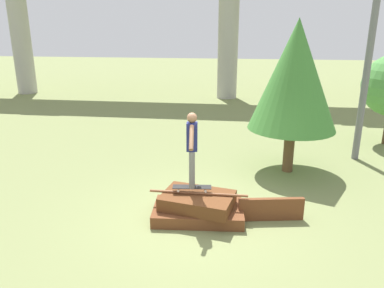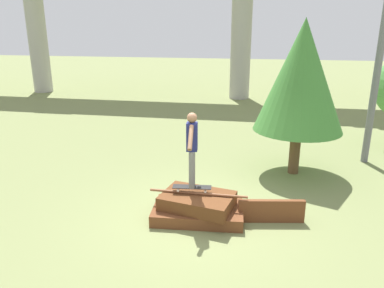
# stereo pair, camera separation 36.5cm
# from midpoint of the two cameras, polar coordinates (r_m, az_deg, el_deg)

# --- Properties ---
(ground_plane) EXTENTS (80.00, 80.00, 0.00)m
(ground_plane) POSITION_cam_midpoint_polar(r_m,az_deg,el_deg) (8.21, 2.21, -11.16)
(ground_plane) COLOR olive
(scrap_pile) EXTENTS (2.08, 1.27, 0.60)m
(scrap_pile) POSITION_cam_midpoint_polar(r_m,az_deg,el_deg) (8.09, 2.19, -9.60)
(scrap_pile) COLOR brown
(scrap_pile) RESTS_ON ground_plane
(scrap_plank_loose) EXTENTS (1.38, 0.34, 0.50)m
(scrap_plank_loose) POSITION_cam_midpoint_polar(r_m,az_deg,el_deg) (8.14, 13.27, -9.94)
(scrap_plank_loose) COLOR brown
(scrap_plank_loose) RESTS_ON ground_plane
(skateboard) EXTENTS (0.84, 0.29, 0.09)m
(skateboard) POSITION_cam_midpoint_polar(r_m,az_deg,el_deg) (7.98, 1.32, -6.61)
(skateboard) COLOR black
(skateboard) RESTS_ON scrap_pile
(skater) EXTENTS (0.24, 1.17, 1.61)m
(skater) POSITION_cam_midpoint_polar(r_m,az_deg,el_deg) (7.64, 1.37, -0.17)
(skater) COLOR slate
(skater) RESTS_ON skateboard
(utility_pole) EXTENTS (1.30, 0.20, 6.08)m
(utility_pole) POSITION_cam_midpoint_polar(r_m,az_deg,el_deg) (11.99, 27.50, 11.95)
(utility_pole) COLOR slate
(utility_pole) RESTS_ON ground_plane
(tree_behind_right) EXTENTS (2.36, 2.36, 4.15)m
(tree_behind_right) POSITION_cam_midpoint_polar(r_m,az_deg,el_deg) (10.30, 17.31, 9.81)
(tree_behind_right) COLOR brown
(tree_behind_right) RESTS_ON ground_plane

